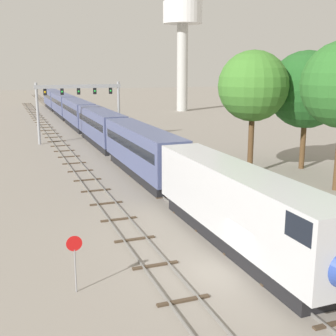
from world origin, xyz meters
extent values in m
plane|color=gray|center=(0.00, 0.00, 0.00)|extent=(400.00, 400.00, 0.00)
cube|color=slate|center=(1.28, 60.00, 0.08)|extent=(0.07, 200.00, 0.16)
cube|color=slate|center=(2.72, 60.00, 0.08)|extent=(0.07, 200.00, 0.16)
cube|color=#473828|center=(2.00, -2.00, 0.05)|extent=(2.60, 0.24, 0.10)
cube|color=#473828|center=(2.00, 2.00, 0.05)|extent=(2.60, 0.24, 0.10)
cube|color=#473828|center=(2.00, 6.00, 0.05)|extent=(2.60, 0.24, 0.10)
cube|color=#473828|center=(2.00, 10.00, 0.05)|extent=(2.60, 0.24, 0.10)
cube|color=#473828|center=(2.00, 14.00, 0.05)|extent=(2.60, 0.24, 0.10)
cube|color=#473828|center=(2.00, 18.00, 0.05)|extent=(2.60, 0.24, 0.10)
cube|color=#473828|center=(2.00, 22.00, 0.05)|extent=(2.60, 0.24, 0.10)
cube|color=#473828|center=(2.00, 26.00, 0.05)|extent=(2.60, 0.24, 0.10)
cube|color=#473828|center=(2.00, 30.00, 0.05)|extent=(2.60, 0.24, 0.10)
cube|color=#473828|center=(2.00, 34.00, 0.05)|extent=(2.60, 0.24, 0.10)
cube|color=#473828|center=(2.00, 38.00, 0.05)|extent=(2.60, 0.24, 0.10)
cube|color=#473828|center=(2.00, 42.00, 0.05)|extent=(2.60, 0.24, 0.10)
cube|color=#473828|center=(2.00, 46.00, 0.05)|extent=(2.60, 0.24, 0.10)
cube|color=#473828|center=(2.00, 50.00, 0.05)|extent=(2.60, 0.24, 0.10)
cube|color=#473828|center=(2.00, 54.00, 0.05)|extent=(2.60, 0.24, 0.10)
cube|color=#473828|center=(2.00, 58.00, 0.05)|extent=(2.60, 0.24, 0.10)
cube|color=#473828|center=(2.00, 62.00, 0.05)|extent=(2.60, 0.24, 0.10)
cube|color=#473828|center=(2.00, 66.00, 0.05)|extent=(2.60, 0.24, 0.10)
cube|color=#473828|center=(2.00, 70.00, 0.05)|extent=(2.60, 0.24, 0.10)
cube|color=#473828|center=(2.00, 74.00, 0.05)|extent=(2.60, 0.24, 0.10)
cube|color=#473828|center=(2.00, 78.00, 0.05)|extent=(2.60, 0.24, 0.10)
cube|color=#473828|center=(2.00, 82.00, 0.05)|extent=(2.60, 0.24, 0.10)
cube|color=#473828|center=(2.00, 86.00, 0.05)|extent=(2.60, 0.24, 0.10)
cube|color=#473828|center=(2.00, 90.00, 0.05)|extent=(2.60, 0.24, 0.10)
cube|color=#473828|center=(2.00, 94.00, 0.05)|extent=(2.60, 0.24, 0.10)
cube|color=#473828|center=(2.00, 98.00, 0.05)|extent=(2.60, 0.24, 0.10)
cube|color=#473828|center=(2.00, 102.00, 0.05)|extent=(2.60, 0.24, 0.10)
cube|color=#473828|center=(2.00, 106.00, 0.05)|extent=(2.60, 0.24, 0.10)
cube|color=#473828|center=(2.00, 110.00, 0.05)|extent=(2.60, 0.24, 0.10)
cube|color=#473828|center=(2.00, 114.00, 0.05)|extent=(2.60, 0.24, 0.10)
cube|color=#473828|center=(2.00, 118.00, 0.05)|extent=(2.60, 0.24, 0.10)
cube|color=#473828|center=(2.00, 122.00, 0.05)|extent=(2.60, 0.24, 0.10)
cube|color=#473828|center=(2.00, 126.00, 0.05)|extent=(2.60, 0.24, 0.10)
cube|color=#473828|center=(2.00, 130.00, 0.05)|extent=(2.60, 0.24, 0.10)
cube|color=#473828|center=(2.00, 134.00, 0.05)|extent=(2.60, 0.24, 0.10)
cube|color=#473828|center=(2.00, 138.00, 0.05)|extent=(2.60, 0.24, 0.10)
cube|color=#473828|center=(2.00, 142.00, 0.05)|extent=(2.60, 0.24, 0.10)
cube|color=#473828|center=(2.00, 146.00, 0.05)|extent=(2.60, 0.24, 0.10)
cube|color=#473828|center=(2.00, 150.00, 0.05)|extent=(2.60, 0.24, 0.10)
cube|color=#473828|center=(2.00, 154.00, 0.05)|extent=(2.60, 0.24, 0.10)
cube|color=#473828|center=(2.00, 158.00, 0.05)|extent=(2.60, 0.24, 0.10)
cube|color=slate|center=(-4.22, 40.00, 0.08)|extent=(0.07, 160.00, 0.16)
cube|color=slate|center=(-2.78, 40.00, 0.08)|extent=(0.07, 160.00, 0.16)
cube|color=#473828|center=(-3.50, -2.00, 0.05)|extent=(2.60, 0.24, 0.10)
cube|color=#473828|center=(-3.50, 2.00, 0.05)|extent=(2.60, 0.24, 0.10)
cube|color=#473828|center=(-3.50, 6.00, 0.05)|extent=(2.60, 0.24, 0.10)
cube|color=#473828|center=(-3.50, 10.00, 0.05)|extent=(2.60, 0.24, 0.10)
cube|color=#473828|center=(-3.50, 14.00, 0.05)|extent=(2.60, 0.24, 0.10)
cube|color=#473828|center=(-3.50, 18.00, 0.05)|extent=(2.60, 0.24, 0.10)
cube|color=#473828|center=(-3.50, 22.00, 0.05)|extent=(2.60, 0.24, 0.10)
cube|color=#473828|center=(-3.50, 26.00, 0.05)|extent=(2.60, 0.24, 0.10)
cube|color=#473828|center=(-3.50, 30.00, 0.05)|extent=(2.60, 0.24, 0.10)
cube|color=#473828|center=(-3.50, 34.00, 0.05)|extent=(2.60, 0.24, 0.10)
cube|color=#473828|center=(-3.50, 38.00, 0.05)|extent=(2.60, 0.24, 0.10)
cube|color=#473828|center=(-3.50, 42.00, 0.05)|extent=(2.60, 0.24, 0.10)
cube|color=#473828|center=(-3.50, 46.00, 0.05)|extent=(2.60, 0.24, 0.10)
cube|color=#473828|center=(-3.50, 50.00, 0.05)|extent=(2.60, 0.24, 0.10)
cube|color=#473828|center=(-3.50, 54.00, 0.05)|extent=(2.60, 0.24, 0.10)
cube|color=#473828|center=(-3.50, 58.00, 0.05)|extent=(2.60, 0.24, 0.10)
cube|color=#473828|center=(-3.50, 62.00, 0.05)|extent=(2.60, 0.24, 0.10)
cube|color=#473828|center=(-3.50, 66.00, 0.05)|extent=(2.60, 0.24, 0.10)
cube|color=#473828|center=(-3.50, 70.00, 0.05)|extent=(2.60, 0.24, 0.10)
cube|color=#473828|center=(-3.50, 74.00, 0.05)|extent=(2.60, 0.24, 0.10)
cube|color=#473828|center=(-3.50, 78.00, 0.05)|extent=(2.60, 0.24, 0.10)
cube|color=#473828|center=(-3.50, 82.00, 0.05)|extent=(2.60, 0.24, 0.10)
cube|color=#473828|center=(-3.50, 86.00, 0.05)|extent=(2.60, 0.24, 0.10)
cube|color=#473828|center=(-3.50, 90.00, 0.05)|extent=(2.60, 0.24, 0.10)
cube|color=#473828|center=(-3.50, 94.00, 0.05)|extent=(2.60, 0.24, 0.10)
cube|color=#473828|center=(-3.50, 98.00, 0.05)|extent=(2.60, 0.24, 0.10)
cube|color=#473828|center=(-3.50, 102.00, 0.05)|extent=(2.60, 0.24, 0.10)
cube|color=#473828|center=(-3.50, 106.00, 0.05)|extent=(2.60, 0.24, 0.10)
cube|color=#473828|center=(-3.50, 110.00, 0.05)|extent=(2.60, 0.24, 0.10)
cube|color=#473828|center=(-3.50, 114.00, 0.05)|extent=(2.60, 0.24, 0.10)
cube|color=#473828|center=(-3.50, 118.00, 0.05)|extent=(2.60, 0.24, 0.10)
cube|color=silver|center=(2.00, 3.01, 2.90)|extent=(3.00, 18.03, 3.80)
cube|color=black|center=(2.00, -4.80, 4.04)|extent=(3.04, 1.80, 1.10)
cube|color=black|center=(2.00, 3.01, 0.50)|extent=(2.52, 16.23, 1.00)
cube|color=#4C5684|center=(2.00, 22.04, 2.90)|extent=(3.00, 18.03, 3.80)
cube|color=black|center=(2.00, 22.04, 3.30)|extent=(3.04, 16.59, 0.90)
cube|color=black|center=(2.00, 22.04, 0.50)|extent=(2.52, 16.23, 1.00)
cube|color=#4C5684|center=(2.00, 41.07, 2.90)|extent=(3.00, 18.03, 3.80)
cube|color=black|center=(2.00, 41.07, 3.30)|extent=(3.04, 16.59, 0.90)
cube|color=black|center=(2.00, 41.07, 0.50)|extent=(2.52, 16.23, 1.00)
cube|color=#4C5684|center=(2.00, 60.10, 2.90)|extent=(3.00, 18.03, 3.80)
cube|color=black|center=(2.00, 60.10, 3.30)|extent=(3.04, 16.59, 0.90)
cube|color=black|center=(2.00, 60.10, 0.50)|extent=(2.52, 16.23, 1.00)
cube|color=#4C5684|center=(2.00, 79.13, 2.90)|extent=(3.00, 18.03, 3.80)
cube|color=black|center=(2.00, 79.13, 3.30)|extent=(3.04, 16.59, 0.90)
cube|color=black|center=(2.00, 79.13, 0.50)|extent=(2.52, 16.23, 1.00)
cube|color=#4C5684|center=(2.00, 98.16, 2.90)|extent=(3.00, 18.03, 3.80)
cube|color=black|center=(2.00, 98.16, 3.30)|extent=(3.04, 16.59, 0.90)
cube|color=black|center=(2.00, 98.16, 0.50)|extent=(2.52, 16.23, 1.00)
cylinder|color=#999BA0|center=(-6.00, 44.50, 4.26)|extent=(0.36, 0.36, 8.52)
cylinder|color=#999BA0|center=(5.50, 44.50, 4.26)|extent=(0.36, 0.36, 8.52)
cube|color=#999BA0|center=(-0.25, 44.50, 7.92)|extent=(12.10, 0.36, 0.50)
cube|color=black|center=(-4.85, 44.55, 7.22)|extent=(0.44, 0.32, 0.90)
sphere|color=yellow|center=(-4.85, 44.36, 7.22)|extent=(0.28, 0.28, 0.28)
cube|color=black|center=(-2.55, 44.55, 7.22)|extent=(0.44, 0.32, 0.90)
sphere|color=green|center=(-2.55, 44.36, 7.22)|extent=(0.28, 0.28, 0.28)
cube|color=black|center=(-0.25, 44.55, 7.22)|extent=(0.44, 0.32, 0.90)
sphere|color=green|center=(-0.25, 44.36, 7.22)|extent=(0.28, 0.28, 0.28)
cube|color=black|center=(2.05, 44.55, 7.22)|extent=(0.44, 0.32, 0.90)
sphere|color=green|center=(2.05, 44.36, 7.22)|extent=(0.28, 0.28, 0.28)
cube|color=black|center=(4.35, 44.55, 7.22)|extent=(0.44, 0.32, 0.90)
sphere|color=green|center=(4.35, 44.36, 7.22)|extent=(0.28, 0.28, 0.28)
cylinder|color=beige|center=(30.87, 81.69, 10.23)|extent=(2.60, 2.60, 20.45)
cylinder|color=white|center=(30.87, 81.69, 22.94)|extent=(9.18, 9.18, 4.97)
cylinder|color=gray|center=(-8.00, 0.68, 1.10)|extent=(0.08, 0.08, 2.20)
cylinder|color=red|center=(-8.00, 0.66, 2.50)|extent=(0.76, 0.03, 0.76)
cylinder|color=brown|center=(12.45, 18.87, 3.19)|extent=(0.56, 0.56, 6.39)
sphere|color=#427F2D|center=(12.45, 18.87, 8.80)|extent=(6.88, 6.88, 6.88)
cylinder|color=brown|center=(18.91, 19.08, 2.77)|extent=(0.56, 0.56, 5.55)
sphere|color=#235B23|center=(18.91, 19.08, 8.33)|extent=(7.94, 7.94, 7.94)
camera|label=1|loc=(-10.75, -19.25, 10.66)|focal=47.48mm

